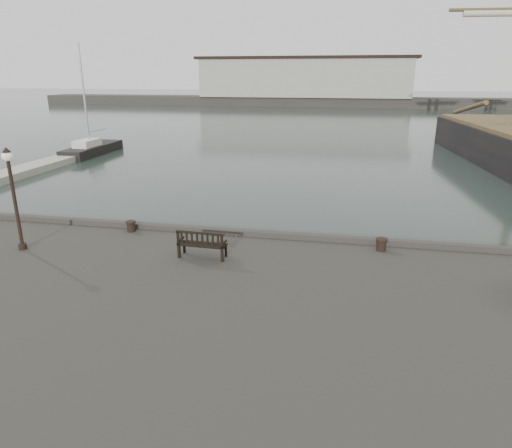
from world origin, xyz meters
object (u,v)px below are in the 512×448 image
(bollard_left, at_px, (131,226))
(yacht_d, at_px, (93,152))
(bench, at_px, (202,249))
(bollard_right, at_px, (381,245))
(lamp_post, at_px, (12,185))

(bollard_left, distance_m, yacht_d, 27.63)
(bench, bearing_deg, bollard_left, 152.16)
(bench, bearing_deg, yacht_d, 127.90)
(bench, relative_size, bollard_left, 3.96)
(bench, distance_m, yacht_d, 30.93)
(bench, distance_m, bollard_right, 5.56)
(bollard_left, height_order, bollard_right, bollard_right)
(bench, xyz_separation_m, yacht_d, (-18.32, 24.87, -1.59))
(bollard_left, bearing_deg, bench, -29.37)
(bollard_left, bearing_deg, bollard_right, -1.01)
(bench, relative_size, bollard_right, 3.76)
(bollard_left, bearing_deg, lamp_post, -138.65)
(bench, height_order, bollard_left, bench)
(bollard_right, bearing_deg, yacht_d, 135.49)
(lamp_post, distance_m, yacht_d, 28.48)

